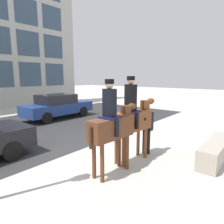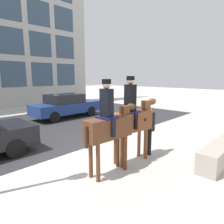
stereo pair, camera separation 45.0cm
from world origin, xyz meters
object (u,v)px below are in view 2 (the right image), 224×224
Objects in this scene: mounted_horse_lead at (110,125)px; pedestrian_bystander at (148,127)px; mounted_horse_companion at (132,119)px; street_car_far_lane at (66,105)px; planter_ledge at (219,154)px.

pedestrian_bystander is (1.86, -0.02, -0.38)m from mounted_horse_lead.
mounted_horse_companion is 1.59× the size of pedestrian_bystander.
street_car_far_lane is at bearing -102.45° from pedestrian_bystander.
mounted_horse_companion is 0.89m from pedestrian_bystander.
pedestrian_bystander is 2.33m from planter_ledge.
planter_ledge is at bearing 114.67° from pedestrian_bystander.
mounted_horse_lead reaches higher than planter_ledge.
planter_ledge is (2.77, -2.06, -1.05)m from mounted_horse_lead.
mounted_horse_lead is at bearing 143.43° from planter_ledge.
pedestrian_bystander reaches higher than planter_ledge.
pedestrian_bystander is 0.37× the size of street_car_far_lane.
mounted_horse_lead is 0.97× the size of mounted_horse_companion.
street_car_far_lane is at bearing 85.18° from planter_ledge.
street_car_far_lane is at bearing 79.65° from mounted_horse_companion.
planter_ledge is at bearing -42.44° from mounted_horse_companion.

